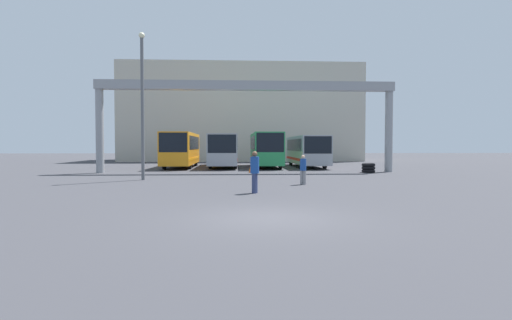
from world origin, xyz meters
TOP-DOWN VIEW (x-y plane):
  - ground_plane at (0.00, 0.00)m, footprint 200.00×200.00m
  - building_backdrop at (0.00, 46.11)m, footprint 32.32×12.00m
  - overhead_gantry at (0.00, 19.69)m, footprint 23.13×0.80m
  - bus_slot_0 at (-6.10, 27.23)m, footprint 2.59×10.24m
  - bus_slot_1 at (-2.03, 27.97)m, footprint 2.63×11.73m
  - bus_slot_2 at (2.03, 27.16)m, footprint 2.58×10.09m
  - bus_slot_3 at (6.10, 27.56)m, footprint 2.59×10.90m
  - pedestrian_mid_left at (-0.09, 6.03)m, footprint 0.38×0.38m
  - pedestrian_near_right at (2.70, 9.76)m, footprint 0.33×0.33m
  - traffic_cone at (0.30, 19.39)m, footprint 0.38×0.38m
  - tire_stack at (9.43, 19.07)m, footprint 1.04×1.04m
  - lamp_post at (-6.54, 13.13)m, footprint 0.36×0.36m

SIDE VIEW (x-z plane):
  - ground_plane at x=0.00m, z-range 0.00..0.00m
  - tire_stack at x=9.43m, z-range 0.00..0.72m
  - traffic_cone at x=0.30m, z-range 0.00..0.74m
  - pedestrian_near_right at x=2.70m, z-range 0.05..1.64m
  - pedestrian_mid_left at x=-0.09m, z-range 0.06..1.90m
  - bus_slot_3 at x=6.10m, z-range 0.23..3.23m
  - bus_slot_1 at x=-2.03m, z-range 0.24..3.37m
  - bus_slot_2 at x=2.03m, z-range 0.25..3.53m
  - bus_slot_0 at x=-6.10m, z-range 0.25..3.53m
  - lamp_post at x=-6.54m, z-range 0.37..9.26m
  - overhead_gantry at x=0.00m, z-range 2.27..9.35m
  - building_backdrop at x=0.00m, z-range 0.00..13.01m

